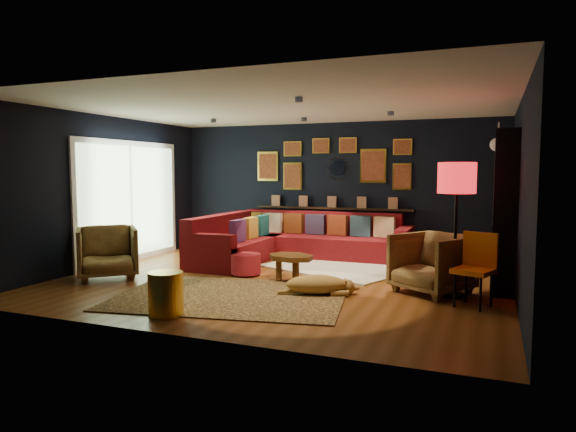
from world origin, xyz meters
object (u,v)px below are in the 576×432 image
at_px(armchair_right, 432,260).
at_px(gold_stool, 166,294).
at_px(armchair_left, 107,250).
at_px(coffee_table, 291,260).
at_px(dog, 317,281).
at_px(floor_lamp, 457,183).
at_px(orange_chair, 476,263).
at_px(pouf, 246,264).
at_px(sectional, 287,242).

relative_size(armchair_right, gold_stool, 1.79).
distance_m(armchair_left, armchair_right, 4.83).
xyz_separation_m(coffee_table, dog, (0.64, -0.68, -0.13)).
relative_size(armchair_left, armchair_right, 0.99).
xyz_separation_m(armchair_left, floor_lamp, (5.05, 0.74, 1.05)).
bearing_deg(coffee_table, armchair_right, -0.28).
height_order(coffee_table, orange_chair, orange_chair).
distance_m(armchair_right, orange_chair, 0.76).
distance_m(coffee_table, armchair_right, 2.06).
bearing_deg(pouf, coffee_table, -9.23).
bearing_deg(pouf, floor_lamp, -4.51).
distance_m(coffee_table, dog, 0.95).
relative_size(armchair_right, orange_chair, 0.99).
relative_size(coffee_table, orange_chair, 0.93).
height_order(coffee_table, armchair_left, armchair_left).
xyz_separation_m(pouf, armchair_left, (-1.88, -0.99, 0.25)).
bearing_deg(sectional, orange_chair, -33.40).
relative_size(coffee_table, armchair_right, 0.94).
distance_m(armchair_right, dog, 1.59).
relative_size(sectional, gold_stool, 6.80).
bearing_deg(sectional, coffee_table, -66.36).
xyz_separation_m(armchair_left, dog, (3.34, 0.17, -0.25)).
distance_m(coffee_table, pouf, 0.84).
height_order(coffee_table, armchair_right, armchair_right).
relative_size(coffee_table, dog, 0.76).
relative_size(pouf, dog, 0.43).
bearing_deg(floor_lamp, orange_chair, -53.70).
xyz_separation_m(sectional, pouf, (-0.06, -1.61, -0.14)).
bearing_deg(armchair_left, armchair_right, -32.87).
distance_m(coffee_table, gold_stool, 2.34).
bearing_deg(orange_chair, gold_stool, -130.73).
bearing_deg(coffee_table, floor_lamp, -2.84).
xyz_separation_m(pouf, armchair_right, (2.87, -0.14, 0.26)).
bearing_deg(orange_chair, armchair_left, -154.78).
distance_m(sectional, armchair_right, 3.32).
height_order(sectional, armchair_right, armchair_right).
distance_m(armchair_left, orange_chair, 5.34).
bearing_deg(armchair_left, floor_lamp, -34.64).
height_order(pouf, dog, dog).
height_order(gold_stool, dog, gold_stool).
xyz_separation_m(sectional, coffee_table, (0.76, -1.74, 0.00)).
bearing_deg(gold_stool, armchair_right, 39.40).
bearing_deg(sectional, gold_stool, -88.51).
xyz_separation_m(armchair_left, gold_stool, (2.04, -1.38, -0.19)).
bearing_deg(floor_lamp, armchair_left, -171.65).
xyz_separation_m(gold_stool, orange_chair, (3.29, 1.74, 0.28)).
xyz_separation_m(coffee_table, armchair_left, (-2.70, -0.86, 0.12)).
bearing_deg(armchair_right, dog, -122.36).
bearing_deg(armchair_left, coffee_table, -25.35).
bearing_deg(floor_lamp, gold_stool, -144.82).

